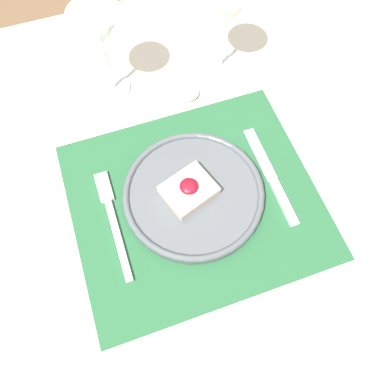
# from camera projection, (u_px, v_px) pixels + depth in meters

# --- Properties ---
(ground_plane) EXTENTS (8.00, 8.00, 0.00)m
(ground_plane) POSITION_uv_depth(u_px,v_px,m) (193.00, 284.00, 1.33)
(ground_plane) COLOR brown
(dining_table) EXTENTS (1.40, 1.10, 0.73)m
(dining_table) POSITION_uv_depth(u_px,v_px,m) (194.00, 217.00, 0.74)
(dining_table) COLOR beige
(dining_table) RESTS_ON ground_plane
(placemat) EXTENTS (0.43, 0.38, 0.00)m
(placemat) POSITION_uv_depth(u_px,v_px,m) (195.00, 200.00, 0.67)
(placemat) COLOR #235633
(placemat) RESTS_ON dining_table
(dinner_plate) EXTENTS (0.25, 0.25, 0.05)m
(dinner_plate) POSITION_uv_depth(u_px,v_px,m) (192.00, 194.00, 0.66)
(dinner_plate) COLOR #4C5156
(dinner_plate) RESTS_ON placemat
(fork) EXTENTS (0.02, 0.21, 0.01)m
(fork) POSITION_uv_depth(u_px,v_px,m) (112.00, 216.00, 0.65)
(fork) COLOR silver
(fork) RESTS_ON placemat
(knife) EXTENTS (0.02, 0.21, 0.01)m
(knife) POSITION_uv_depth(u_px,v_px,m) (273.00, 181.00, 0.68)
(knife) COLOR silver
(knife) RESTS_ON placemat
(spoon) EXTENTS (0.19, 0.04, 0.01)m
(spoon) POSITION_uv_depth(u_px,v_px,m) (176.00, 96.00, 0.76)
(spoon) COLOR silver
(spoon) RESTS_ON dining_table
(wine_glass_near) EXTENTS (0.09, 0.09, 0.18)m
(wine_glass_near) POSITION_uv_depth(u_px,v_px,m) (225.00, 14.00, 0.68)
(wine_glass_near) COLOR white
(wine_glass_near) RESTS_ON dining_table
(wine_glass_far) EXTENTS (0.09, 0.09, 0.19)m
(wine_glass_far) POSITION_uv_depth(u_px,v_px,m) (99.00, 34.00, 0.65)
(wine_glass_far) COLOR white
(wine_glass_far) RESTS_ON dining_table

